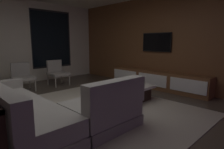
{
  "coord_description": "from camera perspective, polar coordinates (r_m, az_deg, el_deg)",
  "views": [
    {
      "loc": [
        -2.0,
        -2.92,
        1.36
      ],
      "look_at": [
        1.1,
        0.25,
        0.6
      ],
      "focal_mm": 30.47,
      "sensor_mm": 36.0,
      "label": 1
    }
  ],
  "objects": [
    {
      "name": "floor",
      "position": [
        3.79,
        -9.46,
        -11.38
      ],
      "size": [
        9.2,
        9.2,
        0.0
      ],
      "primitive_type": "plane",
      "color": "#473D33"
    },
    {
      "name": "back_wall_with_window",
      "position": [
        6.82,
        -28.14,
        8.48
      ],
      "size": [
        6.6,
        0.3,
        2.7
      ],
      "color": "silver",
      "rests_on": "floor"
    },
    {
      "name": "media_wall",
      "position": [
        5.84,
        15.89,
        9.29
      ],
      "size": [
        0.12,
        7.8,
        2.7
      ],
      "color": "brown",
      "rests_on": "floor"
    },
    {
      "name": "area_rug",
      "position": [
        3.91,
        -4.33,
        -10.5
      ],
      "size": [
        3.2,
        3.8,
        0.01
      ],
      "primitive_type": "cube",
      "color": "#ADA391",
      "rests_on": "floor"
    },
    {
      "name": "sectional_couch",
      "position": [
        3.2,
        -20.67,
        -10.4
      ],
      "size": [
        1.98,
        2.5,
        0.82
      ],
      "color": "gray",
      "rests_on": "floor"
    },
    {
      "name": "coffee_table",
      "position": [
        4.51,
        2.84,
        -5.31
      ],
      "size": [
        1.16,
        1.16,
        0.36
      ],
      "color": "black",
      "rests_on": "floor"
    },
    {
      "name": "book_stack_on_coffee_table",
      "position": [
        4.39,
        4.03,
        -2.96
      ],
      "size": [
        0.29,
        0.18,
        0.07
      ],
      "color": "#5B7C39",
      "rests_on": "coffee_table"
    },
    {
      "name": "accent_chair_near_window",
      "position": [
        6.31,
        -16.2,
        0.94
      ],
      "size": [
        0.54,
        0.56,
        0.78
      ],
      "color": "#B2ADA0",
      "rests_on": "floor"
    },
    {
      "name": "accent_chair_by_curtain",
      "position": [
        5.91,
        -25.38,
        -0.19
      ],
      "size": [
        0.58,
        0.6,
        0.78
      ],
      "color": "#B2ADA0",
      "rests_on": "floor"
    },
    {
      "name": "media_console",
      "position": [
        5.73,
        13.48,
        -1.66
      ],
      "size": [
        0.46,
        3.1,
        0.52
      ],
      "color": "brown",
      "rests_on": "floor"
    },
    {
      "name": "mounted_tv",
      "position": [
        5.88,
        13.21,
        9.41
      ],
      "size": [
        0.05,
        0.96,
        0.56
      ],
      "color": "black"
    }
  ]
}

